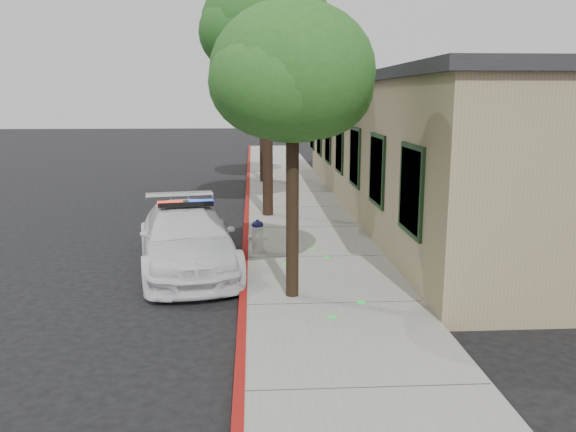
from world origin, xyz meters
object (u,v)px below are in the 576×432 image
(police_car, at_px, (187,238))
(street_tree_near, at_px, (293,79))
(fire_hydrant, at_px, (257,236))
(clapboard_building, at_px, (453,145))
(street_tree_mid, at_px, (267,31))
(street_tree_far, at_px, (264,66))

(police_car, bearing_deg, street_tree_near, -57.07)
(fire_hydrant, bearing_deg, street_tree_near, -63.99)
(clapboard_building, xyz_separation_m, street_tree_mid, (-5.98, -1.21, 3.35))
(fire_hydrant, bearing_deg, street_tree_mid, 100.01)
(street_tree_far, bearing_deg, street_tree_near, -89.21)
(police_car, relative_size, fire_hydrant, 6.69)
(police_car, height_order, street_tree_far, street_tree_far)
(police_car, bearing_deg, fire_hydrant, 17.78)
(clapboard_building, height_order, street_tree_far, street_tree_far)
(clapboard_building, height_order, street_tree_near, street_tree_near)
(street_tree_mid, xyz_separation_m, street_tree_far, (0.04, 7.08, -0.62))
(street_tree_mid, bearing_deg, street_tree_far, 89.71)
(street_tree_far, bearing_deg, police_car, -98.86)
(police_car, height_order, fire_hydrant, police_car)
(clapboard_building, bearing_deg, fire_hydrant, -138.90)
(street_tree_mid, bearing_deg, street_tree_near, -88.17)
(street_tree_near, relative_size, street_tree_mid, 0.72)
(street_tree_mid, bearing_deg, fire_hydrant, -94.82)
(police_car, bearing_deg, clapboard_building, 28.55)
(clapboard_building, relative_size, fire_hydrant, 27.85)
(fire_hydrant, relative_size, street_tree_near, 0.15)
(clapboard_building, xyz_separation_m, street_tree_far, (-5.94, 5.87, 2.72))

